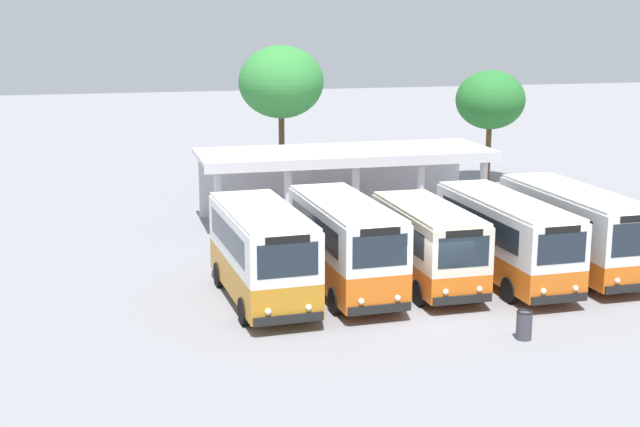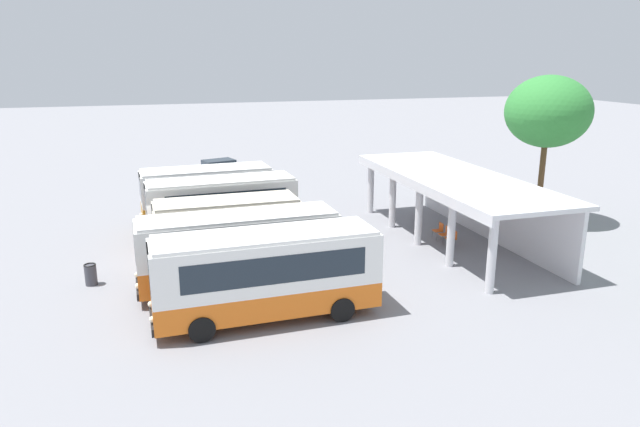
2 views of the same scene
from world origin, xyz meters
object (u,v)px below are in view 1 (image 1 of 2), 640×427
Objects in this scene: waiting_chair_second_from_end at (352,210)px; city_bus_middle_cream at (428,242)px; city_bus_second_in_row at (345,242)px; city_bus_nearest_orange at (262,251)px; waiting_chair_middle_seat at (365,210)px; city_bus_fourth_amber at (505,235)px; waiting_chair_end_by_column at (338,211)px; city_bus_fifth_blue at (573,227)px; litter_bin_apron at (524,325)px.

city_bus_middle_cream is at bearing -91.60° from waiting_chair_second_from_end.
city_bus_second_in_row is 8.65× the size of waiting_chair_second_from_end.
city_bus_second_in_row is 3.07m from city_bus_middle_cream.
city_bus_nearest_orange is 0.96× the size of city_bus_second_in_row.
city_bus_second_in_row is 11.50m from waiting_chair_middle_seat.
city_bus_fourth_amber is 11.08m from waiting_chair_middle_seat.
waiting_chair_end_by_column and waiting_chair_second_from_end have the same top height.
waiting_chair_middle_seat is at bearing -0.49° from waiting_chair_end_by_column.
city_bus_second_in_row is 0.92× the size of city_bus_fourth_amber.
city_bus_second_in_row is 11.10m from waiting_chair_end_by_column.
city_bus_second_in_row is at bearing 178.70° from city_bus_fourth_amber.
city_bus_fifth_blue is at bearing 8.67° from city_bus_fourth_amber.
city_bus_second_in_row is 1.14× the size of city_bus_middle_cream.
city_bus_fourth_amber is (3.06, 0.03, 0.06)m from city_bus_middle_cream.
city_bus_fifth_blue is at bearing -57.86° from waiting_chair_end_by_column.
city_bus_nearest_orange is 8.29× the size of waiting_chair_second_from_end.
city_bus_nearest_orange is 13.23m from waiting_chair_middle_seat.
city_bus_middle_cream is 0.81× the size of city_bus_fifth_blue.
waiting_chair_end_by_column is at bearing 62.64° from city_bus_nearest_orange.
city_bus_second_in_row reaches higher than city_bus_nearest_orange.
city_bus_middle_cream is 3.06m from city_bus_fourth_amber.
city_bus_fourth_amber is at bearing 0.64° from city_bus_middle_cream.
waiting_chair_second_from_end is (0.69, -0.00, 0.00)m from waiting_chair_end_by_column.
city_bus_nearest_orange reaches higher than city_bus_fifth_blue.
city_bus_nearest_orange is at bearing -176.60° from city_bus_fifth_blue.
city_bus_fifth_blue is 11.62m from waiting_chair_middle_seat.
waiting_chair_second_from_end is 1.00× the size of waiting_chair_middle_seat.
waiting_chair_middle_seat is 0.96× the size of litter_bin_apron.
city_bus_second_in_row reaches higher than waiting_chair_end_by_column.
city_bus_fifth_blue is 11.95m from waiting_chair_second_from_end.
city_bus_fifth_blue is (3.06, 0.47, 0.05)m from city_bus_fourth_amber.
city_bus_nearest_orange is 0.88× the size of city_bus_fifth_blue.
city_bus_second_in_row is at bearing -104.06° from waiting_chair_end_by_column.
litter_bin_apron is at bearing -90.15° from waiting_chair_middle_seat.
city_bus_nearest_orange is 9.19m from city_bus_fourth_amber.
city_bus_fifth_blue reaches higher than city_bus_middle_cream.
city_bus_nearest_orange is at bearing -120.10° from waiting_chair_second_from_end.
waiting_chair_middle_seat is 16.65m from litter_bin_apron.
waiting_chair_middle_seat is (1.38, -0.01, 0.00)m from waiting_chair_end_by_column.
city_bus_middle_cream is 0.81× the size of city_bus_fourth_amber.
waiting_chair_end_by_column is (-6.51, 10.36, -1.25)m from city_bus_fifth_blue.
city_bus_second_in_row is 0.92× the size of city_bus_fifth_blue.
city_bus_second_in_row is (3.06, 0.40, 0.01)m from city_bus_nearest_orange.
waiting_chair_end_by_column is (-0.39, 10.86, -1.14)m from city_bus_middle_cream.
waiting_chair_middle_seat is at bearing 116.37° from city_bus_fifth_blue.
city_bus_fifth_blue is at bearing -63.63° from waiting_chair_middle_seat.
litter_bin_apron is (-0.04, -16.65, -0.07)m from waiting_chair_middle_seat.
city_bus_middle_cream is 6.15m from city_bus_fifth_blue.
city_bus_fourth_amber is (9.19, 0.26, -0.08)m from city_bus_nearest_orange.
litter_bin_apron is (-2.11, -5.83, -1.27)m from city_bus_fourth_amber.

